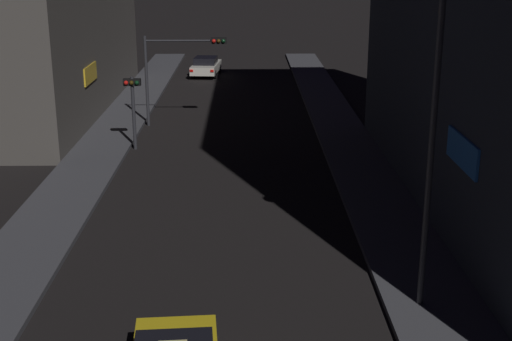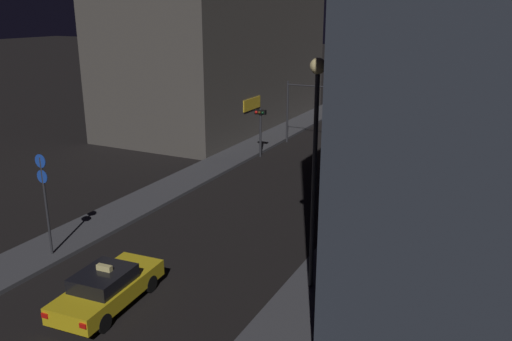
{
  "view_description": "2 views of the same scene",
  "coord_description": "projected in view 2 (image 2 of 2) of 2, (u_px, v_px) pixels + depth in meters",
  "views": [
    {
      "loc": [
        0.96,
        -1.68,
        8.89
      ],
      "look_at": [
        1.27,
        19.96,
        2.16
      ],
      "focal_mm": 49.34,
      "sensor_mm": 36.0,
      "label": 1
    },
    {
      "loc": [
        11.37,
        -1.74,
        10.01
      ],
      "look_at": [
        0.36,
        20.37,
        2.38
      ],
      "focal_mm": 36.83,
      "sensor_mm": 36.0,
      "label": 2
    }
  ],
  "objects": [
    {
      "name": "building_facade_left",
      "position": [
        221.0,
        33.0,
        45.87
      ],
      "size": [
        10.84,
        23.09,
        15.98
      ],
      "color": "#514C47",
      "rests_on": "ground_plane"
    },
    {
      "name": "traffic_light_left_kerb",
      "position": [
        260.0,
        122.0,
        36.35
      ],
      "size": [
        0.8,
        0.42,
        3.44
      ],
      "color": "#2D2D33",
      "rests_on": "ground_plane"
    },
    {
      "name": "sidewalk_left",
      "position": [
        237.0,
        155.0,
        37.28
      ],
      "size": [
        2.62,
        63.7,
        0.17
      ],
      "primitive_type": "cube",
      "color": "#424247",
      "rests_on": "ground_plane"
    },
    {
      "name": "far_car",
      "position": [
        369.0,
        104.0,
        53.58
      ],
      "size": [
        2.19,
        4.59,
        1.42
      ],
      "color": "silver",
      "rests_on": "ground_plane"
    },
    {
      "name": "sign_pole_left",
      "position": [
        45.0,
        195.0,
        21.26
      ],
      "size": [
        0.56,
        0.1,
        4.33
      ],
      "color": "#2D2D33",
      "rests_on": "sidewalk_left"
    },
    {
      "name": "traffic_light_overhead",
      "position": [
        309.0,
        99.0,
        39.38
      ],
      "size": [
        4.31,
        0.41,
        4.76
      ],
      "color": "#2D2D33",
      "rests_on": "ground_plane"
    },
    {
      "name": "taxi",
      "position": [
        107.0,
        287.0,
        18.24
      ],
      "size": [
        2.12,
        4.57,
        1.62
      ],
      "color": "yellow",
      "rests_on": "ground_plane"
    },
    {
      "name": "street_lamp_near_block",
      "position": [
        316.0,
        135.0,
        17.78
      ],
      "size": [
        0.54,
        0.54,
        8.32
      ],
      "color": "#2D2D33",
      "rests_on": "sidewalk_right"
    },
    {
      "name": "sidewalk_right",
      "position": [
        404.0,
        177.0,
        32.31
      ],
      "size": [
        2.62,
        63.7,
        0.17
      ],
      "primitive_type": "cube",
      "color": "#424247",
      "rests_on": "ground_plane"
    }
  ]
}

